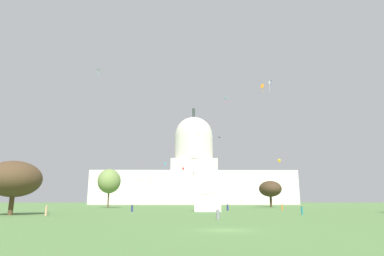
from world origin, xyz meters
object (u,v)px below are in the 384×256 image
object	(u,v)px
kite_turquoise_high	(226,100)
event_tent	(208,197)
person_grey_near_tree_east	(218,214)
kite_lime_high	(199,134)
kite_black_mid	(220,138)
tree_west_near	(14,179)
tree_east_near	(270,189)
person_orange_front_center	(282,207)
person_teal_mid_right	(302,210)
kite_orange_mid	(262,86)
tree_west_far	(109,181)
kite_cyan_mid	(165,164)
kite_gold_low	(153,177)
person_navy_back_center	(228,208)
kite_magenta_mid	(140,164)
capitol_building	(194,175)
kite_red_low	(183,168)
kite_green_high	(99,71)
person_tan_near_tent	(46,211)
person_navy_front_right	(132,208)
kite_blue_high	(270,82)
kite_white_high	(269,84)
kite_yellow_low	(279,161)

from	to	relation	value
kite_turquoise_high	event_tent	bearing A→B (deg)	73.08
person_grey_near_tree_east	kite_lime_high	bearing A→B (deg)	118.25
kite_turquoise_high	kite_black_mid	size ratio (longest dim) A/B	1.77
tree_west_near	kite_lime_high	distance (m)	130.20
tree_east_near	person_orange_front_center	bearing A→B (deg)	-100.68
person_teal_mid_right	kite_orange_mid	size ratio (longest dim) A/B	0.69
person_grey_near_tree_east	tree_west_near	bearing A→B (deg)	-171.75
tree_west_far	kite_cyan_mid	size ratio (longest dim) A/B	3.73
event_tent	kite_black_mid	xyz separation A→B (m)	(8.04, 46.74, 23.46)
kite_cyan_mid	kite_gold_low	size ratio (longest dim) A/B	1.04
tree_west_far	kite_lime_high	distance (m)	78.63
person_navy_back_center	kite_magenta_mid	bearing A→B (deg)	108.55
capitol_building	kite_red_low	bearing A→B (deg)	-95.60
kite_gold_low	kite_magenta_mid	bearing A→B (deg)	4.09
tree_west_near	kite_turquoise_high	bearing A→B (deg)	50.51
tree_west_near	tree_east_near	bearing A→B (deg)	46.43
person_orange_front_center	kite_green_high	xyz separation A→B (m)	(-53.88, 16.19, 43.94)
kite_orange_mid	kite_magenta_mid	bearing A→B (deg)	29.06
person_navy_back_center	kite_cyan_mid	distance (m)	90.87
tree_west_far	person_tan_near_tent	distance (m)	59.69
kite_black_mid	event_tent	bearing A→B (deg)	-115.94
event_tent	person_navy_back_center	world-z (taller)	event_tent
person_orange_front_center	kite_magenta_mid	xyz separation A→B (m)	(-52.41, 107.61, 23.00)
tree_east_near	person_teal_mid_right	world-z (taller)	tree_east_near
person_tan_near_tent	person_navy_front_right	bearing A→B (deg)	56.06
kite_blue_high	kite_gold_low	distance (m)	72.13
person_grey_near_tree_east	kite_green_high	world-z (taller)	kite_green_high
person_navy_front_right	kite_cyan_mid	world-z (taller)	kite_cyan_mid
person_orange_front_center	person_tan_near_tent	distance (m)	56.26
event_tent	person_orange_front_center	bearing A→B (deg)	22.57
person_navy_back_center	kite_white_high	distance (m)	68.09
tree_west_far	kite_cyan_mid	distance (m)	59.14
capitol_building	person_navy_front_right	bearing A→B (deg)	-97.23
capitol_building	kite_black_mid	xyz separation A→B (m)	(8.20, -89.21, 7.84)
event_tent	kite_lime_high	bearing A→B (deg)	92.69
event_tent	kite_white_high	size ratio (longest dim) A/B	1.50
kite_white_high	kite_yellow_low	size ratio (longest dim) A/B	3.56
person_grey_near_tree_east	kite_cyan_mid	size ratio (longest dim) A/B	0.41
kite_gold_low	kite_yellow_low	size ratio (longest dim) A/B	2.73
tree_west_far	person_navy_back_center	xyz separation A→B (m)	(37.90, -30.15, -8.44)
person_teal_mid_right	kite_blue_high	distance (m)	102.81
kite_gold_low	kite_turquoise_high	bearing A→B (deg)	-157.49
kite_lime_high	kite_gold_low	xyz separation A→B (m)	(-23.05, -22.27, -25.59)
kite_yellow_low	kite_red_low	distance (m)	46.04
person_navy_back_center	kite_red_low	xyz separation A→B (m)	(-12.09, 64.34, 16.19)
person_tan_near_tent	tree_west_near	bearing A→B (deg)	153.02
person_teal_mid_right	kite_black_mid	world-z (taller)	kite_black_mid
person_teal_mid_right	kite_black_mid	bearing A→B (deg)	30.35
person_navy_back_center	kite_turquoise_high	size ratio (longest dim) A/B	0.84
person_tan_near_tent	kite_lime_high	world-z (taller)	kite_lime_high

